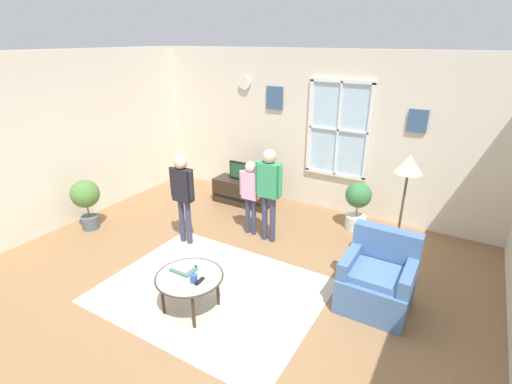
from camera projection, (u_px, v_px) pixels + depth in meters
The scene contains 18 objects.
ground_plane at pixel (214, 288), 4.69m from camera, with size 6.86×6.53×0.02m, color olive.
back_wall at pixel (315, 131), 6.56m from camera, with size 6.26×0.17×2.73m.
side_wall_left at pixel (40, 147), 5.67m from camera, with size 0.12×5.93×2.73m.
area_rug at pixel (212, 290), 4.63m from camera, with size 2.60×2.02×0.01m, color #C6B29E.
tv_stand at pixel (242, 192), 6.98m from camera, with size 1.09×0.43×0.45m.
television at pixel (242, 171), 6.83m from camera, with size 0.52×0.08×0.35m.
armchair at pixel (378, 280), 4.28m from camera, with size 0.76×0.74×0.87m.
coffee_table at pixel (189, 278), 4.16m from camera, with size 0.76×0.76×0.45m.
book_stack at pixel (183, 269), 4.24m from camera, with size 0.27×0.19×0.05m.
cup at pixel (194, 278), 4.04m from camera, with size 0.08×0.08×0.09m, color #334C8C.
remote_near_books at pixel (200, 281), 4.04m from camera, with size 0.04×0.14×0.02m, color black.
remote_near_cup at pixel (191, 269), 4.26m from camera, with size 0.04×0.14×0.02m, color black.
person_pink_shirt at pixel (251, 189), 5.71m from camera, with size 0.36×0.16×1.20m.
person_black_shirt at pixel (183, 190), 5.41m from camera, with size 0.41×0.19×1.36m.
person_green_shirt at pixel (269, 185), 5.45m from camera, with size 0.43×0.20×1.44m.
potted_plant_by_window at pixel (358, 202), 5.97m from camera, with size 0.41×0.41×0.79m.
potted_plant_corner at pixel (86, 198), 5.95m from camera, with size 0.44×0.44×0.83m.
floor_lamp at pixel (407, 177), 4.41m from camera, with size 0.32×0.32×1.64m.
Camera 1 is at (2.42, -3.07, 2.89)m, focal length 26.41 mm.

